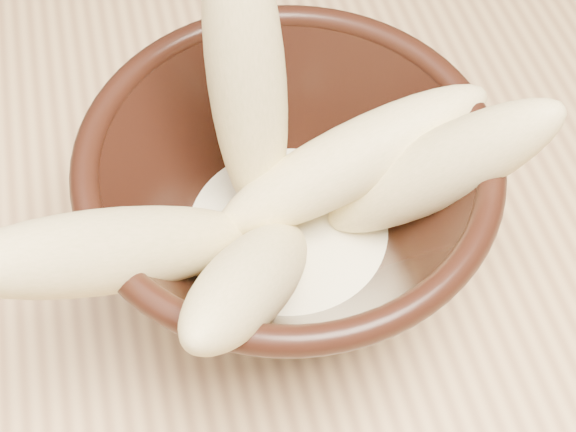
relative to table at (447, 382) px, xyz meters
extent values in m
cube|color=#E2B97C|center=(0.00, 0.00, 0.06)|extent=(1.20, 0.80, 0.04)
cylinder|color=black|center=(-0.09, 0.06, 0.08)|extent=(0.09, 0.09, 0.01)
cylinder|color=black|center=(-0.09, 0.06, 0.11)|extent=(0.09, 0.09, 0.01)
torus|color=black|center=(-0.09, 0.06, 0.18)|extent=(0.21, 0.21, 0.01)
cylinder|color=#FFF8CD|center=(-0.09, 0.06, 0.12)|extent=(0.12, 0.12, 0.02)
ellipsoid|color=#CABD77|center=(-0.10, 0.10, 0.21)|extent=(0.04, 0.08, 0.18)
ellipsoid|color=#CABD77|center=(-0.17, 0.03, 0.18)|extent=(0.16, 0.11, 0.15)
ellipsoid|color=#CABD77|center=(-0.02, 0.04, 0.17)|extent=(0.13, 0.08, 0.13)
ellipsoid|color=#CABD77|center=(-0.06, 0.07, 0.17)|extent=(0.16, 0.06, 0.08)
ellipsoid|color=#CABD77|center=(-0.12, 0.01, 0.17)|extent=(0.11, 0.14, 0.13)
camera|label=1|loc=(-0.15, -0.17, 0.49)|focal=50.00mm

